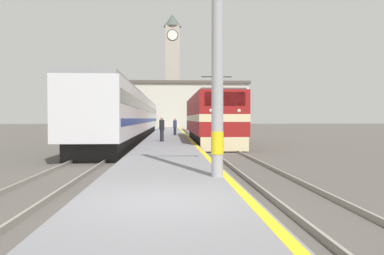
# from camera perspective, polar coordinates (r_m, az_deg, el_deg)

# --- Properties ---
(ground_plane) EXTENTS (200.00, 200.00, 0.00)m
(ground_plane) POSITION_cam_1_polar(r_m,az_deg,el_deg) (37.18, -3.57, -1.63)
(ground_plane) COLOR #514C47
(platform) EXTENTS (3.51, 140.00, 0.41)m
(platform) POSITION_cam_1_polar(r_m,az_deg,el_deg) (32.17, -3.60, -1.73)
(platform) COLOR slate
(platform) RESTS_ON ground
(rail_track_near) EXTENTS (2.83, 140.00, 0.16)m
(rail_track_near) POSITION_cam_1_polar(r_m,az_deg,el_deg) (32.33, 2.11, -2.02)
(rail_track_near) COLOR #514C47
(rail_track_near) RESTS_ON ground
(rail_track_far) EXTENTS (2.83, 140.00, 0.16)m
(rail_track_far) POSITION_cam_1_polar(r_m,az_deg,el_deg) (32.38, -9.67, -2.04)
(rail_track_far) COLOR #514C47
(rail_track_far) RESTS_ON ground
(locomotive_train) EXTENTS (2.92, 15.59, 4.75)m
(locomotive_train) POSITION_cam_1_polar(r_m,az_deg,el_deg) (28.78, 2.79, 1.35)
(locomotive_train) COLOR black
(locomotive_train) RESTS_ON ground
(passenger_train) EXTENTS (2.92, 42.92, 4.02)m
(passenger_train) POSITION_cam_1_polar(r_m,az_deg,el_deg) (37.21, -8.86, 1.69)
(passenger_train) COLOR black
(passenger_train) RESTS_ON ground
(catenary_mast) EXTENTS (2.17, 0.33, 8.34)m
(catenary_mast) POSITION_cam_1_polar(r_m,az_deg,el_deg) (10.22, 4.15, 15.65)
(catenary_mast) COLOR #9E9EA3
(catenary_mast) RESTS_ON platform
(person_on_platform) EXTENTS (0.34, 0.34, 1.66)m
(person_on_platform) POSITION_cam_1_polar(r_m,az_deg,el_deg) (25.15, -4.62, -0.15)
(person_on_platform) COLOR #23232D
(person_on_platform) RESTS_ON platform
(second_waiting_passenger) EXTENTS (0.34, 0.34, 1.57)m
(second_waiting_passenger) POSITION_cam_1_polar(r_m,az_deg,el_deg) (34.50, -2.62, 0.19)
(second_waiting_passenger) COLOR #23232D
(second_waiting_passenger) RESTS_ON platform
(clock_tower) EXTENTS (3.88, 3.88, 25.09)m
(clock_tower) POSITION_cam_1_polar(r_m,az_deg,el_deg) (84.32, -2.99, 9.07)
(clock_tower) COLOR #ADA393
(clock_tower) RESTS_ON ground
(station_building) EXTENTS (27.07, 10.05, 8.87)m
(station_building) POSITION_cam_1_polar(r_m,az_deg,el_deg) (72.83, -2.35, 3.36)
(station_building) COLOR beige
(station_building) RESTS_ON ground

